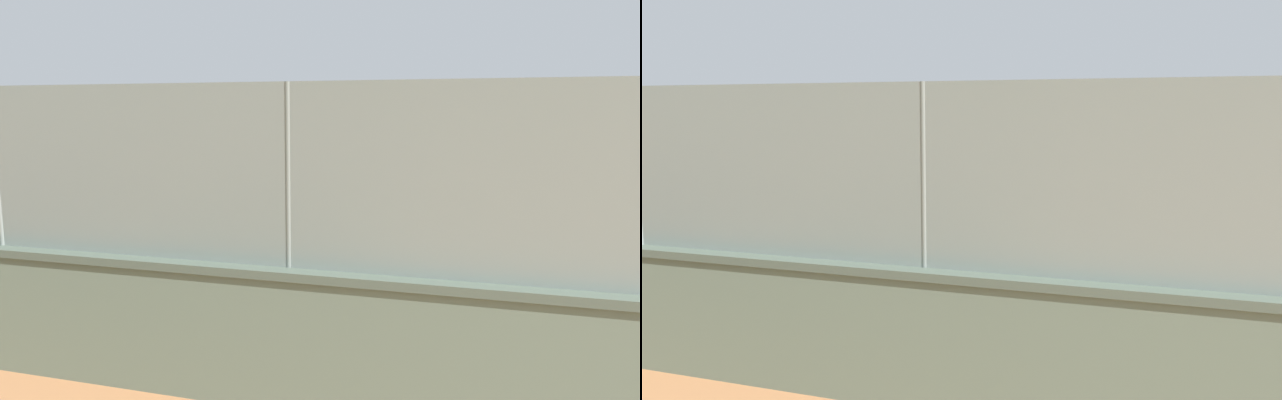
# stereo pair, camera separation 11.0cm
# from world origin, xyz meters

# --- Properties ---
(ground_plane) EXTENTS (260.00, 260.00, 0.00)m
(ground_plane) POSITION_xyz_m (0.00, 0.00, 0.00)
(ground_plane) COLOR #A36B42
(player_foreground_swinging) EXTENTS (0.99, 0.85, 1.69)m
(player_foreground_swinging) POSITION_xyz_m (-5.92, -1.69, 1.01)
(player_foreground_swinging) COLOR #591919
(player_foreground_swinging) RESTS_ON ground_plane
(player_at_service_line) EXTENTS (0.73, 1.19, 1.64)m
(player_at_service_line) POSITION_xyz_m (-4.26, 0.94, 0.97)
(player_at_service_line) COLOR #591919
(player_at_service_line) RESTS_ON ground_plane
(player_crossing_court) EXTENTS (0.86, 0.73, 1.70)m
(player_crossing_court) POSITION_xyz_m (-1.24, 1.00, 1.00)
(player_crossing_court) COLOR #B2B2B2
(player_crossing_court) RESTS_ON ground_plane
(sports_ball) EXTENTS (0.15, 0.15, 0.15)m
(sports_ball) POSITION_xyz_m (-5.51, 0.65, 1.47)
(sports_ball) COLOR white
(courtside_bench) EXTENTS (1.60, 0.38, 0.87)m
(courtside_bench) POSITION_xyz_m (1.26, 8.01, 0.46)
(courtside_bench) COLOR #4C6B4C
(courtside_bench) RESTS_ON ground_plane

